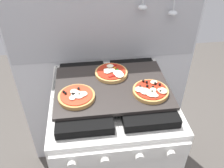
# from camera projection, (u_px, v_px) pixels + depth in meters

# --- Properties ---
(kitchen_backsplash) EXTENTS (1.10, 0.08, 1.55)m
(kitchen_backsplash) POSITION_uv_depth(u_px,v_px,m) (105.00, 69.00, 1.49)
(kitchen_backsplash) COLOR silver
(kitchen_backsplash) RESTS_ON ground_plane
(stove) EXTENTS (0.60, 0.64, 0.90)m
(stove) POSITION_uv_depth(u_px,v_px,m) (112.00, 147.00, 1.43)
(stove) COLOR white
(stove) RESTS_ON ground_plane
(baking_tray) EXTENTS (0.54, 0.38, 0.02)m
(baking_tray) POSITION_uv_depth(u_px,v_px,m) (112.00, 87.00, 1.15)
(baking_tray) COLOR #2D2826
(baking_tray) RESTS_ON stove
(pizza_left) EXTENTS (0.16, 0.16, 0.03)m
(pizza_left) POSITION_uv_depth(u_px,v_px,m) (77.00, 96.00, 1.06)
(pizza_left) COLOR #C18947
(pizza_left) RESTS_ON baking_tray
(pizza_right) EXTENTS (0.16, 0.16, 0.03)m
(pizza_right) POSITION_uv_depth(u_px,v_px,m) (151.00, 91.00, 1.09)
(pizza_right) COLOR tan
(pizza_right) RESTS_ON baking_tray
(pizza_center) EXTENTS (0.16, 0.16, 0.03)m
(pizza_center) POSITION_uv_depth(u_px,v_px,m) (112.00, 73.00, 1.21)
(pizza_center) COLOR tan
(pizza_center) RESTS_ON baking_tray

